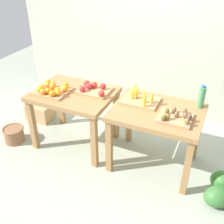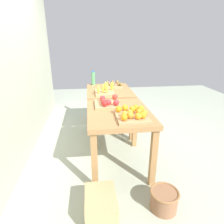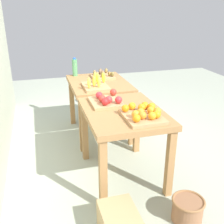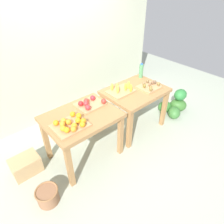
{
  "view_description": "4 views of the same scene",
  "coord_description": "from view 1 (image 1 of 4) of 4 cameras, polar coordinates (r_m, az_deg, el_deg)",
  "views": [
    {
      "loc": [
        1.16,
        -2.67,
        2.41
      ],
      "look_at": [
        -0.02,
        0.0,
        0.63
      ],
      "focal_mm": 43.78,
      "sensor_mm": 36.0,
      "label": 1
    },
    {
      "loc": [
        -2.83,
        0.37,
        1.65
      ],
      "look_at": [
        0.04,
        0.01,
        0.56
      ],
      "focal_mm": 30.73,
      "sensor_mm": 36.0,
      "label": 2
    },
    {
      "loc": [
        -3.06,
        0.83,
        1.85
      ],
      "look_at": [
        -0.06,
        -0.02,
        0.58
      ],
      "focal_mm": 43.39,
      "sensor_mm": 36.0,
      "label": 3
    },
    {
      "loc": [
        -1.73,
        -1.99,
        2.48
      ],
      "look_at": [
        0.04,
        0.02,
        0.57
      ],
      "focal_mm": 31.87,
      "sensor_mm": 36.0,
      "label": 4
    }
  ],
  "objects": [
    {
      "name": "water_bottle",
      "position": [
        3.3,
        18.2,
        2.99
      ],
      "size": [
        0.08,
        0.08,
        0.28
      ],
      "color": "#4C8C59",
      "rests_on": "display_table_right"
    },
    {
      "name": "orange_bin",
      "position": [
        3.58,
        -12.47,
        4.6
      ],
      "size": [
        0.44,
        0.37,
        0.11
      ],
      "color": "tan",
      "rests_on": "display_table_left"
    },
    {
      "name": "display_table_right",
      "position": [
        3.24,
        9.34,
        -1.43
      ],
      "size": [
        1.04,
        0.8,
        0.8
      ],
      "color": "#9B7042",
      "rests_on": "ground_plane"
    },
    {
      "name": "back_wall",
      "position": [
        4.28,
        7.92,
        18.8
      ],
      "size": [
        4.4,
        0.12,
        3.0
      ],
      "primitive_type": "cube",
      "color": "beige",
      "rests_on": "ground_plane"
    },
    {
      "name": "wicker_basket",
      "position": [
        4.14,
        -19.8,
        -4.39
      ],
      "size": [
        0.3,
        0.3,
        0.22
      ],
      "color": "#8B5E41",
      "rests_on": "ground_plane"
    },
    {
      "name": "apple_bin",
      "position": [
        3.53,
        -3.8,
        4.8
      ],
      "size": [
        0.41,
        0.35,
        0.11
      ],
      "color": "tan",
      "rests_on": "display_table_left"
    },
    {
      "name": "ground_plane",
      "position": [
        3.78,
        0.2,
        -8.26
      ],
      "size": [
        8.0,
        8.0,
        0.0
      ],
      "primitive_type": "plane",
      "color": "#A1AA98"
    },
    {
      "name": "banana_crate",
      "position": [
        3.3,
        5.95,
        2.68
      ],
      "size": [
        0.44,
        0.32,
        0.17
      ],
      "color": "tan",
      "rests_on": "display_table_right"
    },
    {
      "name": "display_table_left",
      "position": [
        3.62,
        -7.93,
        2.45
      ],
      "size": [
        1.04,
        0.8,
        0.8
      ],
      "color": "#9B7042",
      "rests_on": "ground_plane"
    },
    {
      "name": "cardboard_produce_box",
      "position": [
        4.54,
        -14.73,
        0.12
      ],
      "size": [
        0.4,
        0.3,
        0.27
      ],
      "primitive_type": "cube",
      "color": "tan",
      "rests_on": "ground_plane"
    },
    {
      "name": "kiwi_bin",
      "position": [
        3.03,
        13.19,
        -1.01
      ],
      "size": [
        0.36,
        0.32,
        0.1
      ],
      "color": "tan",
      "rests_on": "display_table_right"
    }
  ]
}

